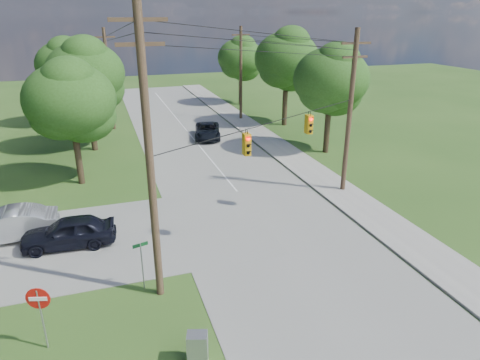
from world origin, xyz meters
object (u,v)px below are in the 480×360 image
object	(u,v)px
pole_ne	(350,111)
car_cross_silver	(6,226)
car_main_north	(207,131)
pole_north_w	(109,79)
control_cabinet	(198,349)
do_not_enter_sign	(39,305)
pole_sw	(149,156)
pole_north_e	(241,73)
car_cross_dark	(69,232)

from	to	relation	value
pole_ne	car_cross_silver	bearing A→B (deg)	-178.73
pole_ne	car_main_north	bearing A→B (deg)	109.64
pole_north_w	control_cabinet	xyz separation A→B (m)	(1.05, -34.00, -4.50)
car_main_north	do_not_enter_sign	distance (m)	27.94
car_main_north	do_not_enter_sign	size ratio (longest dim) A/B	1.98
pole_sw	pole_north_w	xyz separation A→B (m)	(-0.40, 29.60, -1.10)
pole_ne	pole_sw	bearing A→B (deg)	-150.62
pole_sw	pole_north_e	size ratio (longest dim) A/B	1.20
pole_ne	car_cross_dark	bearing A→B (deg)	-173.04
pole_sw	car_cross_silver	world-z (taller)	pole_sw
pole_north_e	do_not_enter_sign	bearing A→B (deg)	-119.51
pole_north_w	car_main_north	bearing A→B (deg)	-37.83
pole_north_e	do_not_enter_sign	xyz separation A→B (m)	(-17.86, -31.55, -3.28)
do_not_enter_sign	pole_ne	bearing A→B (deg)	44.64
pole_ne	control_cabinet	xyz separation A→B (m)	(-12.85, -12.00, -4.84)
pole_north_w	car_cross_dark	distance (m)	24.74
pole_sw	pole_north_e	bearing A→B (deg)	65.48
pole_sw	pole_north_e	world-z (taller)	pole_sw
car_cross_dark	car_main_north	distance (m)	21.20
pole_ne	do_not_enter_sign	bearing A→B (deg)	-151.86
car_cross_dark	do_not_enter_sign	world-z (taller)	do_not_enter_sign
pole_ne	control_cabinet	bearing A→B (deg)	-136.96
pole_north_e	car_cross_silver	world-z (taller)	pole_north_e
pole_north_w	car_cross_dark	world-z (taller)	pole_north_w
car_cross_dark	car_main_north	size ratio (longest dim) A/B	0.92
pole_sw	car_cross_silver	distance (m)	11.32
pole_sw	car_cross_silver	xyz separation A→B (m)	(-6.96, 7.14, -5.35)
pole_north_e	do_not_enter_sign	size ratio (longest dim) A/B	3.90
car_cross_dark	pole_north_e	bearing A→B (deg)	147.87
control_cabinet	pole_north_w	bearing A→B (deg)	109.19
pole_north_w	do_not_enter_sign	distance (m)	31.97
pole_sw	car_cross_silver	size ratio (longest dim) A/B	2.33
control_cabinet	car_cross_dark	bearing A→B (deg)	131.80
pole_ne	do_not_enter_sign	world-z (taller)	pole_ne
pole_north_e	car_cross_silver	xyz separation A→B (m)	(-20.46, -22.46, -4.25)
pole_north_e	car_cross_dark	size ratio (longest dim) A/B	2.15
pole_north_w	pole_north_e	bearing A→B (deg)	0.00
control_cabinet	car_cross_silver	bearing A→B (deg)	140.82
pole_north_w	car_cross_silver	size ratio (longest dim) A/B	1.95
pole_north_e	car_main_north	distance (m)	9.60
pole_sw	pole_ne	size ratio (longest dim) A/B	1.14
car_main_north	pole_north_e	bearing A→B (deg)	63.10
pole_north_w	do_not_enter_sign	xyz separation A→B (m)	(-3.96, -31.55, -3.28)
pole_sw	do_not_enter_sign	distance (m)	6.47
car_cross_silver	car_main_north	xyz separation A→B (m)	(14.93, 15.96, -0.14)
car_cross_silver	car_cross_dark	bearing A→B (deg)	59.95
pole_sw	car_main_north	size ratio (longest dim) A/B	2.36
car_cross_dark	pole_ne	bearing A→B (deg)	100.53
pole_sw	control_cabinet	world-z (taller)	pole_sw
pole_north_w	do_not_enter_sign	size ratio (longest dim) A/B	3.90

